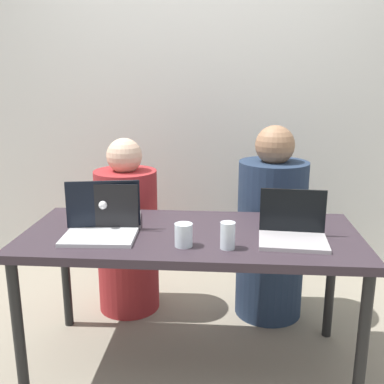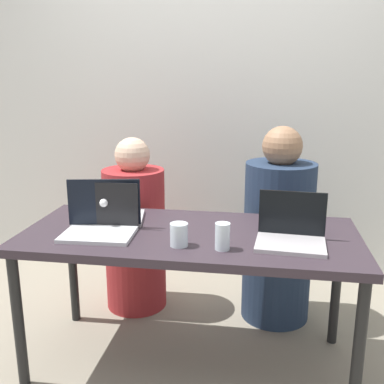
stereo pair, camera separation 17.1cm
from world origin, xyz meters
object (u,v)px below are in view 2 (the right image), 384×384
object	(u,v)px
laptop_front_left	(101,223)
person_on_left	(135,234)
laptop_back_left	(107,213)
water_glass_center	(179,236)
person_on_right	(278,236)
laptop_front_right	(291,233)
water_glass_right	(222,238)

from	to	relation	value
laptop_front_left	person_on_left	bearing A→B (deg)	89.54
laptop_back_left	water_glass_center	world-z (taller)	laptop_back_left
person_on_right	laptop_front_left	world-z (taller)	person_on_right
laptop_back_left	water_glass_center	xyz separation A→B (m)	(0.42, -0.26, -0.01)
water_glass_center	person_on_right	bearing A→B (deg)	58.08
laptop_front_right	water_glass_right	world-z (taller)	laptop_front_right
laptop_front_right	person_on_left	bearing A→B (deg)	149.45
person_on_right	laptop_front_right	distance (m)	0.67
water_glass_center	person_on_left	bearing A→B (deg)	119.93
person_on_left	water_glass_center	world-z (taller)	person_on_left
person_on_right	person_on_left	bearing A→B (deg)	-5.40
person_on_left	laptop_back_left	bearing A→B (deg)	78.51
person_on_right	water_glass_center	size ratio (longest dim) A/B	11.32
laptop_front_right	laptop_back_left	world-z (taller)	laptop_back_left
laptop_back_left	water_glass_center	bearing A→B (deg)	137.48
laptop_front_left	water_glass_right	world-z (taller)	laptop_front_left
laptop_front_right	water_glass_center	size ratio (longest dim) A/B	3.07
person_on_left	laptop_front_right	world-z (taller)	person_on_left
person_on_left	laptop_front_right	size ratio (longest dim) A/B	3.43
laptop_front_right	laptop_back_left	distance (m)	0.91
laptop_front_left	water_glass_right	xyz separation A→B (m)	(0.59, -0.11, 0.00)
laptop_back_left	person_on_right	bearing A→B (deg)	-162.49
laptop_front_left	water_glass_right	bearing A→B (deg)	-13.36
water_glass_center	laptop_back_left	bearing A→B (deg)	148.37
laptop_front_left	laptop_back_left	bearing A→B (deg)	95.42
laptop_front_right	laptop_front_left	distance (m)	0.88
laptop_back_left	water_glass_right	xyz separation A→B (m)	(0.61, -0.27, -0.00)
person_on_right	laptop_front_right	size ratio (longest dim) A/B	3.69
laptop_front_right	water_glass_center	world-z (taller)	laptop_front_right
laptop_back_left	laptop_front_left	distance (m)	0.16
person_on_left	water_glass_right	distance (m)	1.00
laptop_front_left	water_glass_right	size ratio (longest dim) A/B	2.87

